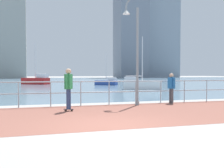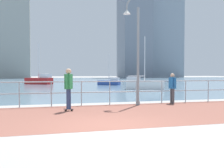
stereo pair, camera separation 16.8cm
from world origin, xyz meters
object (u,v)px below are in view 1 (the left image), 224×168
skateboarder (69,86)px  bystander (171,86)px  sailboat_ivory (36,80)px  lamppost (134,45)px  sailboat_navy (107,82)px  sailboat_teal (141,84)px

skateboarder → bystander: size_ratio=1.12×
skateboarder → sailboat_ivory: bearing=91.5°
skateboarder → bystander: skateboarder is taller
sailboat_ivory → bystander: bearing=-77.4°
lamppost → sailboat_ivory: sailboat_ivory is taller
lamppost → sailboat_navy: lamppost is taller
sailboat_teal → sailboat_navy: size_ratio=1.21×
bystander → sailboat_teal: 12.17m
sailboat_teal → sailboat_ivory: sailboat_ivory is taller
sailboat_teal → skateboarder: bearing=-123.6°
sailboat_teal → lamppost: bearing=-114.4°
lamppost → sailboat_teal: size_ratio=1.03×
bystander → sailboat_navy: size_ratio=0.37×
lamppost → sailboat_ivory: bearing=98.3°
skateboarder → sailboat_ivory: sailboat_ivory is taller
lamppost → sailboat_navy: bearing=77.6°
skateboarder → sailboat_navy: sailboat_navy is taller
lamppost → skateboarder: bearing=-160.7°
sailboat_navy → sailboat_ivory: size_ratio=0.70×
sailboat_navy → skateboarder: bearing=-109.2°
lamppost → bystander: (2.14, 0.21, -2.01)m
sailboat_teal → sailboat_ivory: bearing=120.5°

